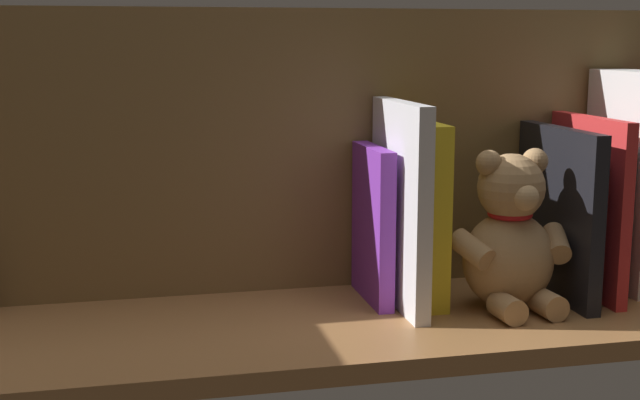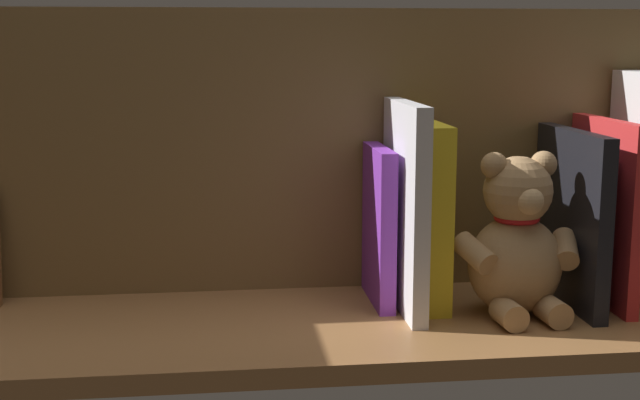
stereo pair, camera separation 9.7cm
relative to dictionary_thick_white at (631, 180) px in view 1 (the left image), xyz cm
name	(u,v)px [view 1 (the left image)]	position (x,y,z in cm)	size (l,w,h in cm)	color
ground_plane	(320,326)	(41.39, 4.43, -14.79)	(112.50, 30.10, 2.20)	#9E6B3D
shelf_back_panel	(297,151)	(41.39, -8.37, 3.78)	(112.50, 1.50, 34.93)	olive
dictionary_thick_white	(631,180)	(0.00, 0.00, 0.00)	(5.27, 14.23, 27.38)	white
book_2	(595,214)	(4.36, -0.79, -4.37)	(2.09, 12.86, 18.64)	black
book_3	(588,205)	(6.83, 1.60, -2.69)	(1.48, 17.63, 21.99)	red
book_4	(566,217)	(8.91, 0.12, -4.31)	(1.31, 14.68, 18.76)	blue
book_5	(558,213)	(11.15, 2.26, -3.29)	(1.80, 18.95, 20.80)	black
teddy_bear	(510,239)	(18.96, 5.78, -5.40)	(15.25, 12.44, 18.83)	tan
book_6	(420,211)	(28.02, -0.24, -2.85)	(2.94, 13.95, 21.67)	yellow
book_7	(400,205)	(31.10, 1.58, -1.59)	(1.84, 17.60, 24.20)	silver
book_8	(373,224)	(33.65, -1.04, -4.33)	(1.91, 12.35, 18.71)	purple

